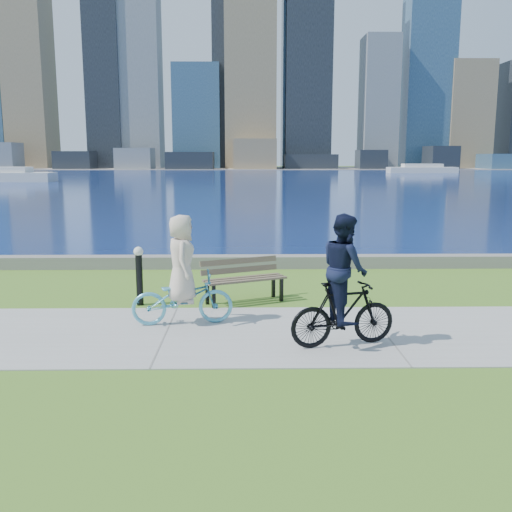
{
  "coord_description": "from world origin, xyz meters",
  "views": [
    {
      "loc": [
        -2.52,
        -9.98,
        3.22
      ],
      "look_at": [
        -2.32,
        1.94,
        1.1
      ],
      "focal_mm": 40.0,
      "sensor_mm": 36.0,
      "label": 1
    }
  ],
  "objects_px": {
    "park_bench": "(243,276)",
    "bollard_lamp": "(139,272)",
    "cyclist_man": "(344,291)",
    "cyclist_woman": "(182,284)"
  },
  "relations": [
    {
      "from": "bollard_lamp",
      "to": "cyclist_woman",
      "type": "height_order",
      "value": "cyclist_woman"
    },
    {
      "from": "park_bench",
      "to": "cyclist_man",
      "type": "bearing_deg",
      "value": -83.82
    },
    {
      "from": "bollard_lamp",
      "to": "cyclist_man",
      "type": "xyz_separation_m",
      "value": [
        3.95,
        -2.8,
        0.23
      ]
    },
    {
      "from": "bollard_lamp",
      "to": "cyclist_woman",
      "type": "distance_m",
      "value": 1.84
    },
    {
      "from": "park_bench",
      "to": "cyclist_man",
      "type": "xyz_separation_m",
      "value": [
        1.71,
        -3.04,
        0.39
      ]
    },
    {
      "from": "bollard_lamp",
      "to": "cyclist_man",
      "type": "bearing_deg",
      "value": -35.32
    },
    {
      "from": "bollard_lamp",
      "to": "cyclist_man",
      "type": "height_order",
      "value": "cyclist_man"
    },
    {
      "from": "park_bench",
      "to": "bollard_lamp",
      "type": "xyz_separation_m",
      "value": [
        -2.24,
        -0.25,
        0.16
      ]
    },
    {
      "from": "bollard_lamp",
      "to": "cyclist_man",
      "type": "distance_m",
      "value": 4.84
    },
    {
      "from": "cyclist_woman",
      "to": "cyclist_man",
      "type": "bearing_deg",
      "value": -122.61
    }
  ]
}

